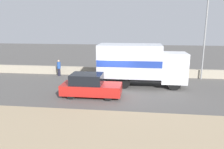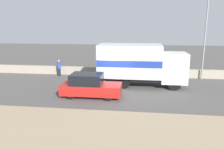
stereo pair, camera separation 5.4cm
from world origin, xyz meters
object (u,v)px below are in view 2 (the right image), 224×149
at_px(car_hatchback, 90,86).
at_px(pedestrian, 59,68).
at_px(street_lamp, 205,34).
at_px(box_truck, 138,63).

bearing_deg(car_hatchback, pedestrian, 127.41).
relative_size(street_lamp, box_truck, 1.03).
distance_m(street_lamp, car_hatchback, 11.74).
xyz_separation_m(street_lamp, pedestrian, (-13.81, -0.37, -3.42)).
xyz_separation_m(box_truck, pedestrian, (-7.84, 2.68, -1.12)).
bearing_deg(box_truck, car_hatchback, -136.11).
xyz_separation_m(street_lamp, box_truck, (-5.97, -3.05, -2.30)).
relative_size(street_lamp, pedestrian, 4.58).
relative_size(box_truck, pedestrian, 4.43).
distance_m(box_truck, pedestrian, 8.36).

